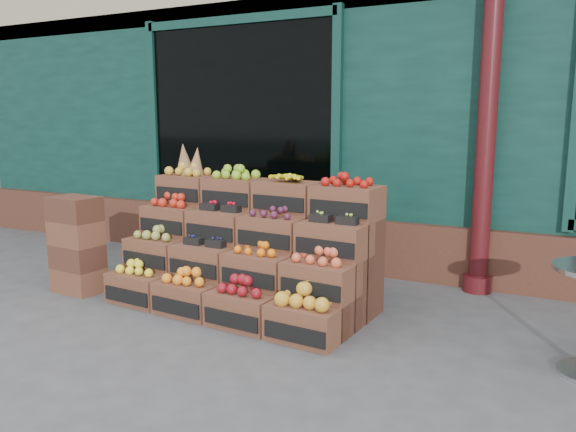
% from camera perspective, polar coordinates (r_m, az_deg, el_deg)
% --- Properties ---
extents(ground, '(60.00, 60.00, 0.00)m').
position_cam_1_polar(ground, '(4.37, -1.88, -12.71)').
color(ground, '#4A4A4D').
rests_on(ground, ground).
extents(shop_facade, '(12.00, 6.24, 4.80)m').
position_cam_1_polar(shop_facade, '(8.88, 14.69, 14.27)').
color(shop_facade, '#0F342C').
rests_on(shop_facade, ground).
extents(crate_display, '(2.37, 1.27, 1.44)m').
position_cam_1_polar(crate_display, '(5.11, -4.23, -4.11)').
color(crate_display, brown).
rests_on(crate_display, ground).
extents(spare_crates, '(0.49, 0.36, 0.94)m').
position_cam_1_polar(spare_crates, '(5.82, -20.67, -2.74)').
color(spare_crates, brown).
rests_on(spare_crates, ground).
extents(shopkeeper, '(0.89, 0.75, 2.09)m').
position_cam_1_polar(shopkeeper, '(7.25, -4.89, 4.90)').
color(shopkeeper, '#1D6835').
rests_on(shopkeeper, ground).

